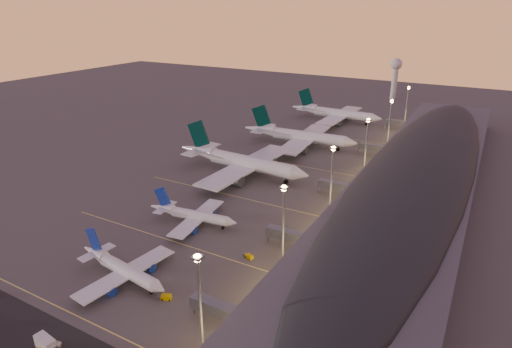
% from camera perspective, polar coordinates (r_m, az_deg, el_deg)
% --- Properties ---
extents(ground, '(700.00, 700.00, 0.00)m').
position_cam_1_polar(ground, '(146.83, -9.38, -8.09)').
color(ground, '#464340').
extents(airliner_narrow_south, '(34.69, 31.20, 12.38)m').
position_cam_1_polar(airliner_narrow_south, '(128.56, -17.47, -11.92)').
color(airliner_narrow_south, silver).
rests_on(airliner_narrow_south, ground).
extents(airliner_narrow_north, '(34.16, 30.74, 12.20)m').
position_cam_1_polar(airliner_narrow_north, '(152.82, -8.48, -5.43)').
color(airliner_narrow_north, silver).
rests_on(airliner_narrow_north, ground).
extents(airliner_wide_near, '(68.68, 62.58, 21.98)m').
position_cam_1_polar(airliner_wide_near, '(194.73, -2.09, 1.69)').
color(airliner_wide_near, silver).
rests_on(airliner_wide_near, ground).
extents(airliner_wide_mid, '(64.76, 59.05, 20.73)m').
position_cam_1_polar(airliner_wide_mid, '(235.43, 5.70, 5.08)').
color(airliner_wide_mid, silver).
rests_on(airliner_wide_mid, ground).
extents(airliner_wide_far, '(62.30, 56.68, 19.95)m').
position_cam_1_polar(airliner_wide_far, '(290.40, 10.51, 7.97)').
color(airliner_wide_far, silver).
rests_on(airliner_wide_far, ground).
extents(terminal_building, '(56.35, 255.00, 17.46)m').
position_cam_1_polar(terminal_building, '(183.14, 21.00, -0.08)').
color(terminal_building, '#48484D').
rests_on(terminal_building, ground).
extents(light_masts, '(2.20, 217.20, 25.90)m').
position_cam_1_polar(light_masts, '(178.09, 12.81, 3.26)').
color(light_masts, slate).
rests_on(light_masts, ground).
extents(radar_tower, '(9.00, 9.00, 32.50)m').
position_cam_1_polar(radar_tower, '(368.76, 18.11, 12.81)').
color(radar_tower, silver).
rests_on(radar_tower, ground).
extents(service_lane, '(260.00, 16.00, 0.01)m').
position_cam_1_polar(service_lane, '(117.06, -27.49, -19.32)').
color(service_lane, black).
rests_on(service_lane, ground).
extents(lane_markings, '(90.00, 180.36, 0.00)m').
position_cam_1_polar(lane_markings, '(176.10, -1.36, -2.52)').
color(lane_markings, '#D8C659').
rests_on(lane_markings, ground).
extents(baggage_tug_a, '(3.35, 1.65, 0.96)m').
position_cam_1_polar(baggage_tug_a, '(124.42, -13.86, -14.27)').
color(baggage_tug_a, '#CBAB00').
rests_on(baggage_tug_a, ground).
extents(baggage_tug_b, '(4.28, 3.06, 1.19)m').
position_cam_1_polar(baggage_tug_b, '(119.42, -12.10, -15.76)').
color(baggage_tug_b, '#CBAB00').
rests_on(baggage_tug_b, ground).
extents(baggage_tug_c, '(4.06, 2.57, 1.13)m').
position_cam_1_polar(baggage_tug_c, '(133.22, -1.05, -10.87)').
color(baggage_tug_c, '#CBAB00').
rests_on(baggage_tug_c, ground).
extents(catering_truck_a, '(6.20, 3.01, 3.35)m').
position_cam_1_polar(catering_truck_a, '(112.86, -26.16, -19.73)').
color(catering_truck_a, silver).
rests_on(catering_truck_a, ground).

